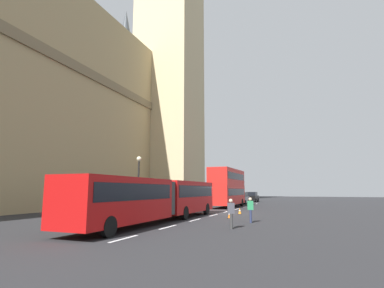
{
  "coord_description": "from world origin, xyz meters",
  "views": [
    {
      "loc": [
        -28.68,
        -7.97,
        2.2
      ],
      "look_at": [
        2.82,
        4.33,
        7.45
      ],
      "focal_mm": 27.77,
      "sensor_mm": 36.0,
      "label": 1
    }
  ],
  "objects_px": {
    "traffic_cone_west": "(230,215)",
    "traffic_cone_middle": "(240,211)",
    "street_lamp": "(138,181)",
    "pedestrian_near_cones": "(231,213)",
    "sedan_trailing": "(252,197)",
    "pedestrian_by_kerb": "(250,209)",
    "sedan_lead": "(241,198)",
    "clock_tower": "(171,0)",
    "articulated_bus": "(159,196)",
    "double_decker_bus": "(228,186)"
  },
  "relations": [
    {
      "from": "traffic_cone_west",
      "to": "traffic_cone_middle",
      "type": "height_order",
      "value": "same"
    },
    {
      "from": "street_lamp",
      "to": "pedestrian_near_cones",
      "type": "relative_size",
      "value": 3.12
    },
    {
      "from": "sedan_trailing",
      "to": "pedestrian_near_cones",
      "type": "distance_m",
      "value": 40.31
    },
    {
      "from": "street_lamp",
      "to": "pedestrian_by_kerb",
      "type": "distance_m",
      "value": 11.26
    },
    {
      "from": "traffic_cone_west",
      "to": "pedestrian_near_cones",
      "type": "height_order",
      "value": "pedestrian_near_cones"
    },
    {
      "from": "sedan_lead",
      "to": "pedestrian_near_cones",
      "type": "distance_m",
      "value": 31.42
    },
    {
      "from": "traffic_cone_west",
      "to": "pedestrian_by_kerb",
      "type": "height_order",
      "value": "pedestrian_by_kerb"
    },
    {
      "from": "traffic_cone_west",
      "to": "pedestrian_by_kerb",
      "type": "distance_m",
      "value": 3.36
    },
    {
      "from": "traffic_cone_middle",
      "to": "street_lamp",
      "type": "relative_size",
      "value": 0.11
    },
    {
      "from": "street_lamp",
      "to": "pedestrian_by_kerb",
      "type": "relative_size",
      "value": 3.12
    },
    {
      "from": "traffic_cone_middle",
      "to": "clock_tower",
      "type": "bearing_deg",
      "value": 39.35
    },
    {
      "from": "articulated_bus",
      "to": "traffic_cone_middle",
      "type": "bearing_deg",
      "value": -24.25
    },
    {
      "from": "street_lamp",
      "to": "pedestrian_by_kerb",
      "type": "bearing_deg",
      "value": -105.16
    },
    {
      "from": "sedan_trailing",
      "to": "traffic_cone_middle",
      "type": "xyz_separation_m",
      "value": [
        -29.37,
        -3.97,
        -0.63
      ]
    },
    {
      "from": "sedan_lead",
      "to": "street_lamp",
      "type": "relative_size",
      "value": 0.83
    },
    {
      "from": "sedan_lead",
      "to": "sedan_trailing",
      "type": "xyz_separation_m",
      "value": [
        9.04,
        -0.15,
        0.0
      ]
    },
    {
      "from": "sedan_lead",
      "to": "traffic_cone_west",
      "type": "relative_size",
      "value": 7.59
    },
    {
      "from": "pedestrian_near_cones",
      "to": "double_decker_bus",
      "type": "bearing_deg",
      "value": 15.0
    },
    {
      "from": "sedan_lead",
      "to": "pedestrian_by_kerb",
      "type": "relative_size",
      "value": 2.6
    },
    {
      "from": "articulated_bus",
      "to": "sedan_trailing",
      "type": "bearing_deg",
      "value": 0.12
    },
    {
      "from": "double_decker_bus",
      "to": "traffic_cone_middle",
      "type": "distance_m",
      "value": 11.68
    },
    {
      "from": "double_decker_bus",
      "to": "pedestrian_near_cones",
      "type": "relative_size",
      "value": 5.94
    },
    {
      "from": "clock_tower",
      "to": "double_decker_bus",
      "type": "height_order",
      "value": "clock_tower"
    },
    {
      "from": "sedan_trailing",
      "to": "traffic_cone_middle",
      "type": "relative_size",
      "value": 7.59
    },
    {
      "from": "pedestrian_near_cones",
      "to": "sedan_trailing",
      "type": "bearing_deg",
      "value": 8.23
    },
    {
      "from": "clock_tower",
      "to": "pedestrian_near_cones",
      "type": "bearing_deg",
      "value": -148.67
    },
    {
      "from": "clock_tower",
      "to": "sedan_lead",
      "type": "distance_m",
      "value": 41.76
    },
    {
      "from": "double_decker_bus",
      "to": "sedan_trailing",
      "type": "height_order",
      "value": "double_decker_bus"
    },
    {
      "from": "double_decker_bus",
      "to": "pedestrian_by_kerb",
      "type": "distance_m",
      "value": 18.8
    },
    {
      "from": "sedan_trailing",
      "to": "street_lamp",
      "type": "xyz_separation_m",
      "value": [
        -33.41,
        4.43,
        2.14
      ]
    },
    {
      "from": "pedestrian_near_cones",
      "to": "sedan_lead",
      "type": "bearing_deg",
      "value": 10.87
    },
    {
      "from": "sedan_lead",
      "to": "traffic_cone_middle",
      "type": "height_order",
      "value": "sedan_lead"
    },
    {
      "from": "traffic_cone_west",
      "to": "pedestrian_near_cones",
      "type": "bearing_deg",
      "value": -164.96
    },
    {
      "from": "articulated_bus",
      "to": "sedan_lead",
      "type": "distance_m",
      "value": 29.0
    },
    {
      "from": "articulated_bus",
      "to": "traffic_cone_west",
      "type": "relative_size",
      "value": 30.23
    },
    {
      "from": "clock_tower",
      "to": "traffic_cone_middle",
      "type": "bearing_deg",
      "value": -140.65
    },
    {
      "from": "clock_tower",
      "to": "traffic_cone_west",
      "type": "height_order",
      "value": "clock_tower"
    },
    {
      "from": "traffic_cone_middle",
      "to": "pedestrian_near_cones",
      "type": "bearing_deg",
      "value": -170.31
    },
    {
      "from": "traffic_cone_west",
      "to": "traffic_cone_middle",
      "type": "xyz_separation_m",
      "value": [
        4.39,
        0.15,
        0.0
      ]
    },
    {
      "from": "articulated_bus",
      "to": "street_lamp",
      "type": "xyz_separation_m",
      "value": [
        4.61,
        4.51,
        1.31
      ]
    },
    {
      "from": "traffic_cone_west",
      "to": "street_lamp",
      "type": "bearing_deg",
      "value": 87.63
    },
    {
      "from": "clock_tower",
      "to": "articulated_bus",
      "type": "xyz_separation_m",
      "value": [
        -30.47,
        -13.99,
        -38.57
      ]
    },
    {
      "from": "street_lamp",
      "to": "traffic_cone_middle",
      "type": "bearing_deg",
      "value": -64.34
    },
    {
      "from": "clock_tower",
      "to": "sedan_trailing",
      "type": "distance_m",
      "value": 42.46
    },
    {
      "from": "double_decker_bus",
      "to": "sedan_lead",
      "type": "relative_size",
      "value": 2.28
    },
    {
      "from": "traffic_cone_west",
      "to": "pedestrian_near_cones",
      "type": "xyz_separation_m",
      "value": [
        -6.13,
        -1.65,
        0.63
      ]
    },
    {
      "from": "street_lamp",
      "to": "double_decker_bus",
      "type": "bearing_deg",
      "value": -16.95
    },
    {
      "from": "sedan_lead",
      "to": "pedestrian_near_cones",
      "type": "xyz_separation_m",
      "value": [
        -30.85,
        -5.92,
        -0.0
      ]
    },
    {
      "from": "double_decker_bus",
      "to": "traffic_cone_west",
      "type": "relative_size",
      "value": 17.3
    },
    {
      "from": "articulated_bus",
      "to": "double_decker_bus",
      "type": "height_order",
      "value": "double_decker_bus"
    }
  ]
}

